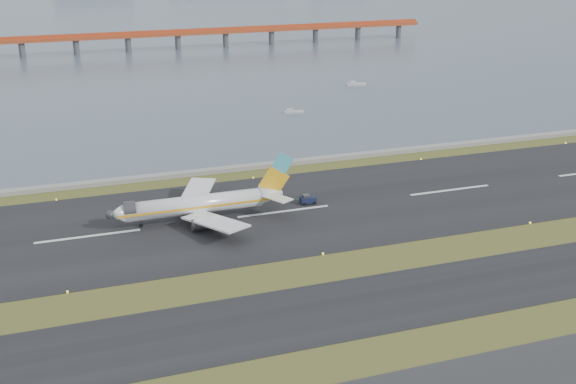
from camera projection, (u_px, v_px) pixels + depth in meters
name	position (u px, v px, depth m)	size (l,w,h in m)	color
ground	(339.00, 272.00, 125.17)	(1000.00, 1000.00, 0.00)	#3F4D1B
taxiway_strip	(368.00, 304.00, 114.50)	(1000.00, 18.00, 0.10)	black
runway_strip	(284.00, 212.00, 151.76)	(1000.00, 45.00, 0.10)	black
seawall	(245.00, 167.00, 178.22)	(1000.00, 2.50, 1.00)	gray
bay_water	(97.00, 8.00, 533.21)	(1400.00, 800.00, 1.30)	#4A596A
red_pier	(178.00, 34.00, 350.53)	(260.00, 5.00, 10.20)	#B5431F
airliner	(202.00, 204.00, 146.47)	(38.52, 32.89, 12.80)	white
pushback_tug	(308.00, 199.00, 155.76)	(3.44, 2.13, 2.15)	#141937
workboat_near	(293.00, 112.00, 231.84)	(6.49, 3.26, 1.51)	silver
workboat_far	(356.00, 84.00, 272.18)	(7.66, 3.65, 1.79)	silver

